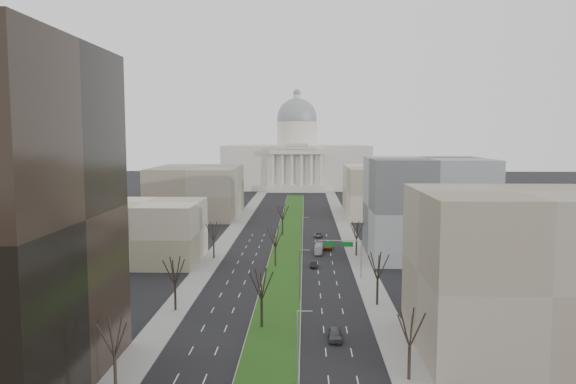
% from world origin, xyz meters
% --- Properties ---
extents(ground, '(600.00, 600.00, 0.00)m').
position_xyz_m(ground, '(0.00, 120.00, 0.00)').
color(ground, black).
rests_on(ground, ground).
extents(median, '(8.00, 222.03, 0.20)m').
position_xyz_m(median, '(0.00, 118.99, 0.10)').
color(median, '#999993').
rests_on(median, ground).
extents(sidewalk_left, '(5.00, 330.00, 0.15)m').
position_xyz_m(sidewalk_left, '(-17.50, 95.00, 0.07)').
color(sidewalk_left, gray).
rests_on(sidewalk_left, ground).
extents(sidewalk_right, '(5.00, 330.00, 0.15)m').
position_xyz_m(sidewalk_right, '(17.50, 95.00, 0.07)').
color(sidewalk_right, gray).
rests_on(sidewalk_right, ground).
extents(capitol, '(80.00, 46.00, 55.00)m').
position_xyz_m(capitol, '(0.00, 269.59, 16.31)').
color(capitol, beige).
rests_on(capitol, ground).
extents(building_beige_left, '(26.00, 22.00, 14.00)m').
position_xyz_m(building_beige_left, '(-33.00, 85.00, 7.00)').
color(building_beige_left, tan).
rests_on(building_beige_left, ground).
extents(building_tan_right, '(26.00, 24.00, 22.00)m').
position_xyz_m(building_tan_right, '(33.00, 32.00, 11.00)').
color(building_tan_right, gray).
rests_on(building_tan_right, ground).
extents(building_grey_right, '(28.00, 26.00, 24.00)m').
position_xyz_m(building_grey_right, '(34.00, 92.00, 12.00)').
color(building_grey_right, '#5A5C5F').
rests_on(building_grey_right, ground).
extents(building_far_left, '(30.00, 40.00, 18.00)m').
position_xyz_m(building_far_left, '(-35.00, 160.00, 9.00)').
color(building_far_left, gray).
rests_on(building_far_left, ground).
extents(building_far_right, '(30.00, 40.00, 18.00)m').
position_xyz_m(building_far_right, '(35.00, 165.00, 9.00)').
color(building_far_right, tan).
rests_on(building_far_right, ground).
extents(tree_left_near, '(5.10, 5.10, 9.18)m').
position_xyz_m(tree_left_near, '(-17.20, 18.00, 6.61)').
color(tree_left_near, black).
rests_on(tree_left_near, ground).
extents(tree_left_mid, '(5.40, 5.40, 9.72)m').
position_xyz_m(tree_left_mid, '(-17.20, 48.00, 7.00)').
color(tree_left_mid, black).
rests_on(tree_left_mid, ground).
extents(tree_left_far, '(5.28, 5.28, 9.50)m').
position_xyz_m(tree_left_far, '(-17.20, 88.00, 6.84)').
color(tree_left_far, black).
rests_on(tree_left_far, ground).
extents(tree_right_near, '(5.16, 5.16, 9.29)m').
position_xyz_m(tree_right_near, '(17.20, 22.00, 6.69)').
color(tree_right_near, black).
rests_on(tree_right_near, ground).
extents(tree_right_mid, '(5.52, 5.52, 9.94)m').
position_xyz_m(tree_right_mid, '(17.20, 52.00, 7.16)').
color(tree_right_mid, black).
rests_on(tree_right_mid, ground).
extents(tree_right_far, '(5.04, 5.04, 9.07)m').
position_xyz_m(tree_right_far, '(17.20, 92.00, 6.53)').
color(tree_right_far, black).
rests_on(tree_right_far, ground).
extents(tree_median_a, '(5.40, 5.40, 9.72)m').
position_xyz_m(tree_median_a, '(-2.00, 40.00, 7.00)').
color(tree_median_a, black).
rests_on(tree_median_a, ground).
extents(tree_median_b, '(5.40, 5.40, 9.72)m').
position_xyz_m(tree_median_b, '(-2.00, 80.00, 7.00)').
color(tree_median_b, black).
rests_on(tree_median_b, ground).
extents(tree_median_c, '(5.40, 5.40, 9.72)m').
position_xyz_m(tree_median_c, '(-2.00, 120.00, 7.00)').
color(tree_median_c, black).
rests_on(tree_median_c, ground).
extents(streetlamp_median_a, '(1.90, 0.20, 9.16)m').
position_xyz_m(streetlamp_median_a, '(3.76, 20.00, 4.81)').
color(streetlamp_median_a, gray).
rests_on(streetlamp_median_a, ground).
extents(streetlamp_median_b, '(1.90, 0.20, 9.16)m').
position_xyz_m(streetlamp_median_b, '(3.76, 55.00, 4.81)').
color(streetlamp_median_b, gray).
rests_on(streetlamp_median_b, ground).
extents(streetlamp_median_c, '(1.90, 0.20, 9.16)m').
position_xyz_m(streetlamp_median_c, '(3.76, 95.00, 4.81)').
color(streetlamp_median_c, gray).
rests_on(streetlamp_median_c, ground).
extents(mast_arm_signs, '(9.12, 0.24, 8.09)m').
position_xyz_m(mast_arm_signs, '(13.49, 70.03, 6.11)').
color(mast_arm_signs, gray).
rests_on(mast_arm_signs, ground).
extents(car_grey_near, '(1.98, 4.85, 1.65)m').
position_xyz_m(car_grey_near, '(8.98, 35.20, 0.82)').
color(car_grey_near, '#46494D').
rests_on(car_grey_near, ground).
extents(car_black, '(1.65, 4.11, 1.33)m').
position_xyz_m(car_black, '(6.61, 79.98, 0.66)').
color(car_black, black).
rests_on(car_black, ground).
extents(car_red, '(2.47, 5.33, 1.51)m').
position_xyz_m(car_red, '(10.62, 99.95, 0.75)').
color(car_red, maroon).
rests_on(car_red, ground).
extents(car_grey_far, '(2.54, 4.69, 1.25)m').
position_xyz_m(car_grey_far, '(8.50, 117.39, 0.62)').
color(car_grey_far, '#4A4E51').
rests_on(car_grey_far, ground).
extents(box_van, '(2.36, 8.26, 2.27)m').
position_xyz_m(box_van, '(8.09, 95.39, 1.14)').
color(box_van, white).
rests_on(box_van, ground).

